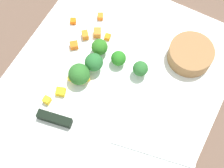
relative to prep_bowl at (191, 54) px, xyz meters
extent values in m
plane|color=brown|center=(0.12, -0.10, -0.03)|extent=(4.00, 4.00, 0.00)
cube|color=white|center=(0.12, -0.10, -0.02)|extent=(0.46, 0.38, 0.01)
cylinder|color=olive|center=(0.00, 0.00, 0.00)|extent=(0.08, 0.08, 0.03)
cube|color=silver|center=(0.19, 0.02, -0.01)|extent=(0.05, 0.15, 0.00)
cube|color=black|center=(0.23, -0.16, -0.01)|extent=(0.03, 0.06, 0.02)
cube|color=orange|center=(0.08, -0.20, -0.01)|extent=(0.02, 0.02, 0.01)
cube|color=orange|center=(0.05, -0.20, -0.01)|extent=(0.02, 0.02, 0.01)
cube|color=orange|center=(0.04, -0.24, -0.01)|extent=(0.01, 0.01, 0.01)
cube|color=orange|center=(0.03, -0.16, -0.01)|extent=(0.01, 0.01, 0.01)
cube|color=orange|center=(0.00, -0.19, -0.01)|extent=(0.02, 0.02, 0.01)
cube|color=orange|center=(0.04, -0.18, -0.01)|extent=(0.02, 0.02, 0.01)
cube|color=yellow|center=(0.14, -0.17, -0.01)|extent=(0.02, 0.02, 0.01)
cube|color=yellow|center=(0.18, -0.18, -0.01)|extent=(0.02, 0.02, 0.01)
cube|color=yellow|center=(0.20, -0.19, -0.01)|extent=(0.01, 0.01, 0.01)
cube|color=yellow|center=(0.13, -0.16, -0.01)|extent=(0.03, 0.03, 0.02)
cylinder|color=#83B76A|center=(0.07, -0.16, -0.01)|extent=(0.01, 0.01, 0.01)
sphere|color=#2D7220|center=(0.07, -0.16, 0.00)|extent=(0.03, 0.03, 0.03)
cylinder|color=#88B464|center=(0.10, -0.15, -0.01)|extent=(0.01, 0.01, 0.02)
sphere|color=#286B30|center=(0.10, -0.15, 0.01)|extent=(0.03, 0.03, 0.03)
cylinder|color=#8BC063|center=(0.07, -0.11, -0.01)|extent=(0.01, 0.01, 0.01)
sphere|color=#277920|center=(0.07, -0.11, 0.00)|extent=(0.03, 0.03, 0.03)
cylinder|color=#96C066|center=(0.14, -0.16, -0.01)|extent=(0.01, 0.01, 0.01)
sphere|color=#2E6C29|center=(0.14, -0.16, 0.01)|extent=(0.04, 0.04, 0.04)
cylinder|color=#86AE5E|center=(0.07, -0.07, -0.01)|extent=(0.01, 0.01, 0.01)
sphere|color=#2C6B2E|center=(0.07, -0.07, 0.01)|extent=(0.03, 0.03, 0.03)
camera|label=1|loc=(0.34, 0.02, 0.55)|focal=54.02mm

